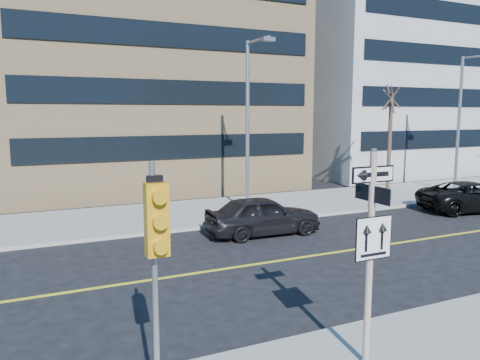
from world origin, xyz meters
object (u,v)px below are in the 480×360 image
sign_pole (371,246)px  parked_car_c (473,196)px  traffic_signal (157,241)px  parked_car_a (263,215)px  street_tree_west (391,101)px  streetlight_b (463,115)px  streetlight_a (250,115)px

sign_pole → parked_car_c: sign_pole is taller
parked_car_c → traffic_signal: bearing=130.8°
traffic_signal → parked_car_a: (6.89, 9.91, -2.23)m
parked_car_a → street_tree_west: street_tree_west is taller
parked_car_a → parked_car_c: parked_car_a is taller
parked_car_a → streetlight_b: 16.01m
sign_pole → street_tree_west: street_tree_west is taller
streetlight_b → parked_car_a: bearing=-166.9°
sign_pole → traffic_signal: size_ratio=1.02×
sign_pole → street_tree_west: size_ratio=0.64×
streetlight_a → traffic_signal: bearing=-120.8°
parked_car_a → streetlight_a: (1.11, 3.51, 3.96)m
parked_car_c → street_tree_west: size_ratio=0.84×
traffic_signal → streetlight_b: bearing=31.4°
sign_pole → parked_car_c: (14.53, 9.42, -1.69)m
sign_pole → parked_car_a: sign_pole is taller
sign_pole → parked_car_c: size_ratio=0.76×
traffic_signal → streetlight_a: size_ratio=0.50×
traffic_signal → parked_car_c: 20.98m
parked_car_c → street_tree_west: street_tree_west is taller
traffic_signal → street_tree_west: 22.14m
traffic_signal → streetlight_a: (8.00, 13.42, 1.73)m
sign_pole → streetlight_a: (4.00, 13.27, 2.32)m
parked_car_a → street_tree_west: 11.88m
traffic_signal → street_tree_west: street_tree_west is taller
streetlight_b → sign_pole: bearing=-143.6°
parked_car_a → street_tree_west: size_ratio=0.73×
parked_car_a → parked_car_c: bearing=-89.4°
traffic_signal → streetlight_b: size_ratio=0.50×
parked_car_a → streetlight_b: streetlight_b is taller
sign_pole → traffic_signal: (-4.00, -0.15, 0.59)m
parked_car_c → streetlight_b: bearing=-28.5°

